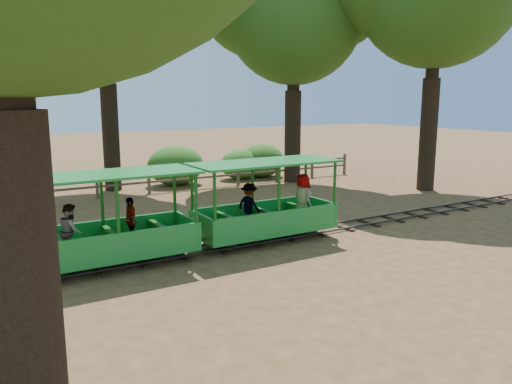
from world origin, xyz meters
TOP-DOWN VIEW (x-y plane):
  - ground at (0.00, 0.00)m, footprint 90.00×90.00m
  - track at (0.00, 0.00)m, footprint 22.00×1.00m
  - carriage_front at (-4.67, 0.01)m, footprint 3.87×1.58m
  - carriage_rear at (-0.51, -0.01)m, footprint 3.87×1.58m
  - oak_ne at (5.47, 7.58)m, footprint 7.44×6.55m
  - fence at (0.00, 8.00)m, footprint 18.10×0.10m
  - shrub_mid_w at (0.65, 9.30)m, footprint 2.47×1.90m
  - shrub_mid_e at (3.86, 9.30)m, footprint 1.99×1.53m
  - shrub_east at (4.98, 9.30)m, footprint 2.29×1.76m

SIDE VIEW (x-z plane):
  - ground at x=0.00m, z-range 0.00..0.00m
  - track at x=0.00m, z-range 0.02..0.12m
  - fence at x=0.00m, z-range 0.08..1.08m
  - shrub_mid_e at x=3.86m, z-range 0.00..1.38m
  - shrub_east at x=4.98m, z-range 0.00..1.59m
  - carriage_front at x=-4.67m, z-range -0.20..1.81m
  - carriage_rear at x=-0.51m, z-range -0.17..1.84m
  - shrub_mid_w at x=0.65m, z-range 0.00..1.71m
  - oak_ne at x=5.47m, z-range 2.41..12.59m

